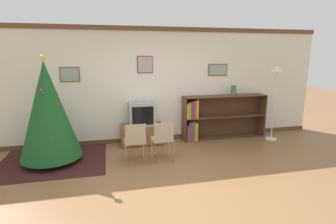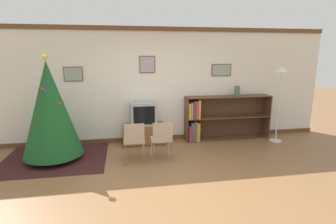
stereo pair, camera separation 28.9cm
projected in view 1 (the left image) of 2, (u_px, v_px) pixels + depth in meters
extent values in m
plane|color=brown|center=(173.00, 185.00, 4.26)|extent=(24.00, 24.00, 0.00)
cube|color=silver|center=(149.00, 86.00, 6.23)|extent=(8.71, 0.08, 2.70)
cube|color=brown|center=(149.00, 28.00, 5.89)|extent=(8.71, 0.03, 0.10)
cube|color=brown|center=(150.00, 138.00, 6.46)|extent=(8.71, 0.03, 0.10)
cube|color=brown|center=(70.00, 74.00, 5.73)|extent=(0.41, 0.02, 0.32)
cube|color=gray|center=(70.00, 75.00, 5.72)|extent=(0.38, 0.01, 0.29)
cube|color=brown|center=(145.00, 65.00, 6.05)|extent=(0.36, 0.02, 0.39)
cube|color=#A893A3|center=(145.00, 65.00, 6.04)|extent=(0.33, 0.01, 0.36)
cube|color=brown|center=(218.00, 70.00, 6.48)|extent=(0.50, 0.02, 0.29)
cube|color=gray|center=(218.00, 70.00, 6.47)|extent=(0.46, 0.01, 0.25)
cube|color=#381919|center=(53.00, 161.00, 5.19)|extent=(2.04, 1.70, 0.01)
cylinder|color=maroon|center=(53.00, 159.00, 5.18)|extent=(0.36, 0.36, 0.10)
cone|color=#195123|center=(48.00, 110.00, 4.97)|extent=(1.14, 1.14, 1.87)
sphere|color=yellow|center=(43.00, 57.00, 4.75)|extent=(0.10, 0.10, 0.10)
sphere|color=red|center=(58.00, 105.00, 4.87)|extent=(0.06, 0.06, 0.06)
sphere|color=#1E4CB2|center=(29.00, 138.00, 5.11)|extent=(0.06, 0.06, 0.06)
sphere|color=red|center=(41.00, 90.00, 4.72)|extent=(0.06, 0.06, 0.06)
sphere|color=gold|center=(55.00, 122.00, 5.40)|extent=(0.06, 0.06, 0.06)
sphere|color=#1E4CB2|center=(43.00, 93.00, 4.72)|extent=(0.06, 0.06, 0.06)
sphere|color=#1E4CB2|center=(46.00, 83.00, 4.75)|extent=(0.05, 0.05, 0.05)
cube|color=brown|center=(142.00, 143.00, 6.19)|extent=(0.94, 0.43, 0.05)
cube|color=brown|center=(142.00, 134.00, 6.13)|extent=(0.98, 0.45, 0.42)
cube|color=#9E9E99|center=(142.00, 114.00, 6.03)|extent=(0.58, 0.43, 0.53)
cube|color=black|center=(143.00, 116.00, 5.82)|extent=(0.48, 0.01, 0.41)
cube|color=tan|center=(135.00, 141.00, 5.08)|extent=(0.40, 0.40, 0.02)
cube|color=tan|center=(136.00, 134.00, 4.85)|extent=(0.35, 0.01, 0.38)
cylinder|color=beige|center=(125.00, 149.00, 5.26)|extent=(0.02, 0.02, 0.42)
cylinder|color=beige|center=(143.00, 148.00, 5.34)|extent=(0.02, 0.02, 0.42)
cylinder|color=beige|center=(127.00, 156.00, 4.91)|extent=(0.02, 0.02, 0.42)
cylinder|color=beige|center=(146.00, 154.00, 4.99)|extent=(0.02, 0.02, 0.42)
cylinder|color=beige|center=(126.00, 146.00, 4.87)|extent=(0.02, 0.02, 0.82)
cylinder|color=beige|center=(145.00, 145.00, 4.95)|extent=(0.02, 0.02, 0.82)
cube|color=tan|center=(162.00, 139.00, 5.20)|extent=(0.40, 0.40, 0.02)
cube|color=tan|center=(164.00, 132.00, 4.97)|extent=(0.35, 0.01, 0.38)
cylinder|color=beige|center=(152.00, 147.00, 5.38)|extent=(0.02, 0.02, 0.42)
cylinder|color=beige|center=(169.00, 146.00, 5.45)|extent=(0.02, 0.02, 0.42)
cylinder|color=beige|center=(155.00, 154.00, 5.03)|extent=(0.02, 0.02, 0.42)
cylinder|color=beige|center=(173.00, 152.00, 5.11)|extent=(0.02, 0.02, 0.42)
cylinder|color=beige|center=(155.00, 144.00, 4.99)|extent=(0.02, 0.02, 0.82)
cylinder|color=beige|center=(173.00, 142.00, 5.07)|extent=(0.02, 0.02, 0.82)
cube|color=brown|center=(184.00, 119.00, 6.35)|extent=(0.02, 0.36, 1.08)
cube|color=brown|center=(262.00, 115.00, 6.81)|extent=(0.02, 0.36, 1.08)
cube|color=brown|center=(225.00, 96.00, 6.47)|extent=(2.13, 0.36, 0.02)
cube|color=brown|center=(223.00, 137.00, 6.70)|extent=(2.13, 0.36, 0.02)
cube|color=brown|center=(224.00, 116.00, 6.58)|extent=(2.09, 0.36, 0.02)
cube|color=#492F1E|center=(221.00, 115.00, 6.75)|extent=(2.13, 0.01, 1.08)
cube|color=#B73333|center=(187.00, 133.00, 6.37)|extent=(0.04, 0.20, 0.38)
cube|color=#2D4C93|center=(189.00, 131.00, 6.38)|extent=(0.04, 0.24, 0.46)
cube|color=#B73333|center=(190.00, 131.00, 6.42)|extent=(0.04, 0.30, 0.45)
cube|color=#337547|center=(193.00, 130.00, 6.41)|extent=(0.05, 0.24, 0.48)
cube|color=orange|center=(195.00, 131.00, 6.42)|extent=(0.07, 0.24, 0.44)
cube|color=gold|center=(186.00, 111.00, 6.29)|extent=(0.05, 0.29, 0.37)
cube|color=orange|center=(189.00, 110.00, 6.26)|extent=(0.04, 0.21, 0.39)
cube|color=#2D4C93|center=(191.00, 110.00, 6.28)|extent=(0.04, 0.23, 0.42)
cube|color=#B73333|center=(194.00, 110.00, 6.28)|extent=(0.08, 0.21, 0.42)
cube|color=gold|center=(196.00, 109.00, 6.33)|extent=(0.04, 0.29, 0.45)
cylinder|color=#47664C|center=(233.00, 91.00, 6.48)|extent=(0.13, 0.13, 0.24)
torus|color=#47664C|center=(234.00, 86.00, 6.45)|extent=(0.11, 0.11, 0.02)
cylinder|color=silver|center=(271.00, 139.00, 6.55)|extent=(0.28, 0.28, 0.03)
cylinder|color=silver|center=(274.00, 106.00, 6.36)|extent=(0.03, 0.03, 1.66)
cone|color=white|center=(277.00, 69.00, 6.17)|extent=(0.28, 0.28, 0.12)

